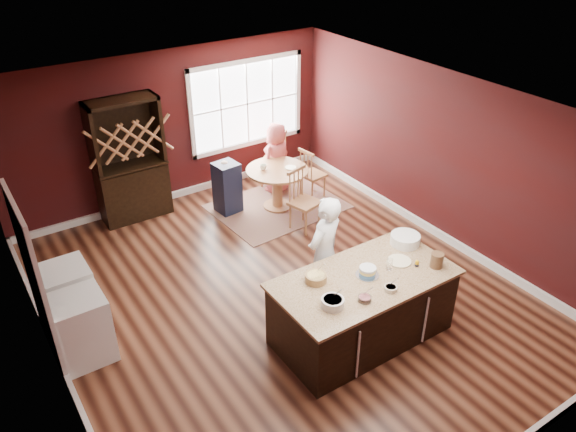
# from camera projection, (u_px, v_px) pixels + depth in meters

# --- Properties ---
(room_shell) EXTENTS (7.00, 7.00, 7.00)m
(room_shell) POSITION_uv_depth(u_px,v_px,m) (280.00, 211.00, 7.27)
(room_shell) COLOR brown
(room_shell) RESTS_ON ground
(window) EXTENTS (2.36, 0.10, 1.66)m
(window) POSITION_uv_depth(u_px,v_px,m) (247.00, 104.00, 10.40)
(window) COLOR white
(window) RESTS_ON room_shell
(doorway) EXTENTS (0.08, 1.26, 2.13)m
(doorway) POSITION_uv_depth(u_px,v_px,m) (36.00, 285.00, 6.46)
(doorway) COLOR white
(doorway) RESTS_ON room_shell
(kitchen_island) EXTENTS (2.24, 1.17, 0.92)m
(kitchen_island) POSITION_uv_depth(u_px,v_px,m) (362.00, 308.00, 7.00)
(kitchen_island) COLOR black
(kitchen_island) RESTS_ON ground
(dining_table) EXTENTS (1.09, 1.09, 0.75)m
(dining_table) POSITION_uv_depth(u_px,v_px,m) (277.00, 180.00, 9.83)
(dining_table) COLOR brown
(dining_table) RESTS_ON ground
(baker) EXTENTS (0.70, 0.57, 1.66)m
(baker) POSITION_uv_depth(u_px,v_px,m) (324.00, 254.00, 7.34)
(baker) COLOR white
(baker) RESTS_ON ground
(layer_cake) EXTENTS (0.29, 0.29, 0.12)m
(layer_cake) POSITION_uv_depth(u_px,v_px,m) (368.00, 271.00, 6.75)
(layer_cake) COLOR silver
(layer_cake) RESTS_ON kitchen_island
(bowl_blue) EXTENTS (0.26, 0.26, 0.10)m
(bowl_blue) POSITION_uv_depth(u_px,v_px,m) (333.00, 303.00, 6.26)
(bowl_blue) COLOR silver
(bowl_blue) RESTS_ON kitchen_island
(bowl_yellow) EXTENTS (0.26, 0.26, 0.10)m
(bowl_yellow) POSITION_uv_depth(u_px,v_px,m) (316.00, 278.00, 6.66)
(bowl_yellow) COLOR #93724A
(bowl_yellow) RESTS_ON kitchen_island
(bowl_pink) EXTENTS (0.16, 0.16, 0.06)m
(bowl_pink) POSITION_uv_depth(u_px,v_px,m) (365.00, 299.00, 6.35)
(bowl_pink) COLOR silver
(bowl_pink) RESTS_ON kitchen_island
(bowl_olive) EXTENTS (0.15, 0.15, 0.06)m
(bowl_olive) POSITION_uv_depth(u_px,v_px,m) (391.00, 288.00, 6.52)
(bowl_olive) COLOR beige
(bowl_olive) RESTS_ON kitchen_island
(drinking_glass) EXTENTS (0.08, 0.08, 0.15)m
(drinking_glass) POSITION_uv_depth(u_px,v_px,m) (389.00, 264.00, 6.85)
(drinking_glass) COLOR silver
(drinking_glass) RESTS_ON kitchen_island
(dinner_plate) EXTENTS (0.30, 0.30, 0.02)m
(dinner_plate) POSITION_uv_depth(u_px,v_px,m) (399.00, 261.00, 7.03)
(dinner_plate) COLOR beige
(dinner_plate) RESTS_ON kitchen_island
(white_tub) EXTENTS (0.39, 0.39, 0.13)m
(white_tub) POSITION_uv_depth(u_px,v_px,m) (405.00, 239.00, 7.35)
(white_tub) COLOR white
(white_tub) RESTS_ON kitchen_island
(stoneware_crock) EXTENTS (0.16, 0.16, 0.19)m
(stoneware_crock) POSITION_uv_depth(u_px,v_px,m) (437.00, 260.00, 6.89)
(stoneware_crock) COLOR #492F22
(stoneware_crock) RESTS_ON kitchen_island
(toy_figurine) EXTENTS (0.05, 0.05, 0.09)m
(toy_figurine) POSITION_uv_depth(u_px,v_px,m) (417.00, 263.00, 6.93)
(toy_figurine) COLOR #DA9E05
(toy_figurine) RESTS_ON kitchen_island
(rug) EXTENTS (2.29, 1.82, 0.01)m
(rug) POSITION_uv_depth(u_px,v_px,m) (278.00, 206.00, 10.10)
(rug) COLOR brown
(rug) RESTS_ON ground
(chair_east) EXTENTS (0.44, 0.46, 0.97)m
(chair_east) POSITION_uv_depth(u_px,v_px,m) (313.00, 172.00, 10.21)
(chair_east) COLOR brown
(chair_east) RESTS_ON ground
(chair_south) EXTENTS (0.54, 0.53, 1.07)m
(chair_south) POSITION_uv_depth(u_px,v_px,m) (305.00, 200.00, 9.21)
(chair_south) COLOR brown
(chair_south) RESTS_ON ground
(chair_north) EXTENTS (0.63, 0.62, 1.09)m
(chair_north) POSITION_uv_depth(u_px,v_px,m) (273.00, 159.00, 10.59)
(chair_north) COLOR brown
(chair_north) RESTS_ON ground
(seated_woman) EXTENTS (0.75, 0.60, 1.34)m
(seated_woman) POSITION_uv_depth(u_px,v_px,m) (277.00, 158.00, 10.31)
(seated_woman) COLOR #BD4E4F
(seated_woman) RESTS_ON ground
(high_chair) EXTENTS (0.43, 0.43, 0.96)m
(high_chair) POSITION_uv_depth(u_px,v_px,m) (227.00, 187.00, 9.74)
(high_chair) COLOR black
(high_chair) RESTS_ON ground
(toddler) EXTENTS (0.18, 0.14, 0.26)m
(toddler) POSITION_uv_depth(u_px,v_px,m) (229.00, 169.00, 9.59)
(toddler) COLOR #8CA5BF
(toddler) RESTS_ON high_chair
(table_plate) EXTENTS (0.20, 0.20, 0.01)m
(table_plate) POSITION_uv_depth(u_px,v_px,m) (290.00, 168.00, 9.76)
(table_plate) COLOR beige
(table_plate) RESTS_ON dining_table
(table_cup) EXTENTS (0.13, 0.13, 0.09)m
(table_cup) POSITION_uv_depth(u_px,v_px,m) (263.00, 167.00, 9.68)
(table_cup) COLOR white
(table_cup) RESTS_ON dining_table
(hutch) EXTENTS (1.15, 0.48, 2.12)m
(hutch) POSITION_uv_depth(u_px,v_px,m) (129.00, 160.00, 9.30)
(hutch) COLOR black
(hutch) RESTS_ON ground
(washer) EXTENTS (0.61, 0.59, 0.88)m
(washer) POSITION_uv_depth(u_px,v_px,m) (82.00, 328.00, 6.68)
(washer) COLOR white
(washer) RESTS_ON ground
(dryer) EXTENTS (0.63, 0.61, 0.91)m
(dryer) POSITION_uv_depth(u_px,v_px,m) (68.00, 299.00, 7.13)
(dryer) COLOR white
(dryer) RESTS_ON ground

